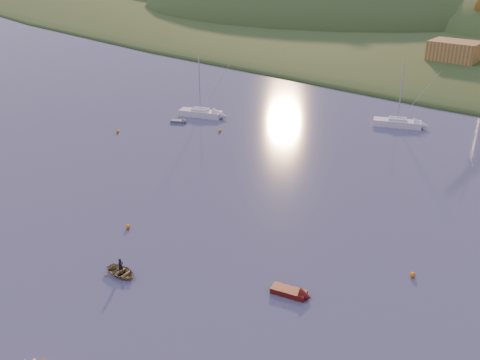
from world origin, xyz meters
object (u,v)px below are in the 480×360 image
Objects in this scene: canoe at (121,272)px; sailboat_far at (397,122)px; grey_dinghy at (181,122)px; sailboat_near at (200,113)px; red_tender at (296,294)px.

sailboat_far is at bearing -3.54° from canoe.
sailboat_far is 36.67m from grey_dinghy.
sailboat_near is at bearing 32.33° from canoe.
sailboat_far reaches higher than sailboat_near.
red_tender is at bearing -57.63° from sailboat_near.
sailboat_far is 3.52× the size of grey_dinghy.
red_tender is at bearing -64.45° from canoe.
grey_dinghy is at bearing 133.23° from red_tender.
canoe is at bearing -79.93° from grey_dinghy.
red_tender is (14.49, 7.73, -0.08)m from canoe.
grey_dinghy is (-29.41, -21.89, -0.49)m from sailboat_far.
canoe is (-1.02, -57.83, -0.37)m from sailboat_far.
sailboat_near is 0.99× the size of sailboat_far.
sailboat_near is at bearing -172.80° from sailboat_far.
red_tender is at bearing -97.84° from sailboat_far.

